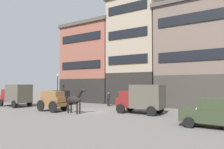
{
  "coord_description": "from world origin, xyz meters",
  "views": [
    {
      "loc": [
        12.49,
        -16.02,
        2.72
      ],
      "look_at": [
        0.93,
        2.0,
        3.67
      ],
      "focal_mm": 33.1,
      "sensor_mm": 36.0,
      "label": 1
    }
  ],
  "objects_px": {
    "delivery_truck_far": "(16,95)",
    "delivery_truck_near": "(141,98)",
    "sedan_light": "(61,97)",
    "fire_hydrant_curbside": "(218,109)",
    "draft_horse": "(75,100)",
    "pedestrian_officer": "(109,98)",
    "streetlamp_curbside": "(58,84)",
    "cargo_wagon": "(53,100)",
    "sedan_dark": "(212,113)"
  },
  "relations": [
    {
      "from": "delivery_truck_near",
      "to": "pedestrian_officer",
      "type": "relative_size",
      "value": 2.42
    },
    {
      "from": "delivery_truck_near",
      "to": "sedan_light",
      "type": "bearing_deg",
      "value": 170.68
    },
    {
      "from": "cargo_wagon",
      "to": "pedestrian_officer",
      "type": "height_order",
      "value": "cargo_wagon"
    },
    {
      "from": "draft_horse",
      "to": "delivery_truck_near",
      "type": "height_order",
      "value": "delivery_truck_near"
    },
    {
      "from": "cargo_wagon",
      "to": "streetlamp_curbside",
      "type": "height_order",
      "value": "streetlamp_curbside"
    },
    {
      "from": "sedan_dark",
      "to": "streetlamp_curbside",
      "type": "relative_size",
      "value": 0.9
    },
    {
      "from": "cargo_wagon",
      "to": "delivery_truck_far",
      "type": "relative_size",
      "value": 0.66
    },
    {
      "from": "cargo_wagon",
      "to": "fire_hydrant_curbside",
      "type": "bearing_deg",
      "value": 27.01
    },
    {
      "from": "delivery_truck_far",
      "to": "sedan_light",
      "type": "bearing_deg",
      "value": 62.87
    },
    {
      "from": "sedan_light",
      "to": "delivery_truck_far",
      "type": "bearing_deg",
      "value": -117.13
    },
    {
      "from": "cargo_wagon",
      "to": "draft_horse",
      "type": "distance_m",
      "value": 2.95
    },
    {
      "from": "cargo_wagon",
      "to": "sedan_dark",
      "type": "relative_size",
      "value": 0.8
    },
    {
      "from": "pedestrian_officer",
      "to": "fire_hydrant_curbside",
      "type": "relative_size",
      "value": 2.16
    },
    {
      "from": "cargo_wagon",
      "to": "sedan_dark",
      "type": "distance_m",
      "value": 14.29
    },
    {
      "from": "draft_horse",
      "to": "delivery_truck_far",
      "type": "relative_size",
      "value": 0.53
    },
    {
      "from": "sedan_light",
      "to": "streetlamp_curbside",
      "type": "bearing_deg",
      "value": 144.78
    },
    {
      "from": "delivery_truck_near",
      "to": "pedestrian_officer",
      "type": "distance_m",
      "value": 6.94
    },
    {
      "from": "sedan_dark",
      "to": "fire_hydrant_curbside",
      "type": "distance_m",
      "value": 7.01
    },
    {
      "from": "cargo_wagon",
      "to": "streetlamp_curbside",
      "type": "bearing_deg",
      "value": 134.89
    },
    {
      "from": "pedestrian_officer",
      "to": "streetlamp_curbside",
      "type": "distance_m",
      "value": 9.45
    },
    {
      "from": "fire_hydrant_curbside",
      "to": "delivery_truck_near",
      "type": "bearing_deg",
      "value": -147.13
    },
    {
      "from": "draft_horse",
      "to": "streetlamp_curbside",
      "type": "xyz_separation_m",
      "value": [
        -10.14,
        7.22,
        1.4
      ]
    },
    {
      "from": "fire_hydrant_curbside",
      "to": "cargo_wagon",
      "type": "bearing_deg",
      "value": -152.99
    },
    {
      "from": "delivery_truck_far",
      "to": "sedan_light",
      "type": "distance_m",
      "value": 5.43
    },
    {
      "from": "sedan_light",
      "to": "fire_hydrant_curbside",
      "type": "relative_size",
      "value": 4.65
    },
    {
      "from": "draft_horse",
      "to": "fire_hydrant_curbside",
      "type": "bearing_deg",
      "value": 32.9
    },
    {
      "from": "cargo_wagon",
      "to": "streetlamp_curbside",
      "type": "relative_size",
      "value": 0.71
    },
    {
      "from": "delivery_truck_far",
      "to": "pedestrian_officer",
      "type": "relative_size",
      "value": 2.48
    },
    {
      "from": "delivery_truck_near",
      "to": "sedan_light",
      "type": "relative_size",
      "value": 1.13
    },
    {
      "from": "pedestrian_officer",
      "to": "streetlamp_curbside",
      "type": "relative_size",
      "value": 0.44
    },
    {
      "from": "delivery_truck_far",
      "to": "delivery_truck_near",
      "type": "bearing_deg",
      "value": 10.28
    },
    {
      "from": "cargo_wagon",
      "to": "pedestrian_officer",
      "type": "bearing_deg",
      "value": 72.96
    },
    {
      "from": "sedan_dark",
      "to": "draft_horse",
      "type": "bearing_deg",
      "value": -179.38
    },
    {
      "from": "draft_horse",
      "to": "pedestrian_officer",
      "type": "xyz_separation_m",
      "value": [
        -0.86,
        6.83,
        -0.29
      ]
    },
    {
      "from": "cargo_wagon",
      "to": "streetlamp_curbside",
      "type": "xyz_separation_m",
      "value": [
        -7.19,
        7.22,
        1.52
      ]
    },
    {
      "from": "cargo_wagon",
      "to": "delivery_truck_far",
      "type": "bearing_deg",
      "value": 175.42
    },
    {
      "from": "delivery_truck_far",
      "to": "fire_hydrant_curbside",
      "type": "xyz_separation_m",
      "value": [
        20.97,
        6.54,
        -1.0
      ]
    },
    {
      "from": "pedestrian_officer",
      "to": "fire_hydrant_curbside",
      "type": "bearing_deg",
      "value": 1.34
    },
    {
      "from": "delivery_truck_far",
      "to": "pedestrian_officer",
      "type": "height_order",
      "value": "delivery_truck_far"
    },
    {
      "from": "cargo_wagon",
      "to": "delivery_truck_near",
      "type": "height_order",
      "value": "delivery_truck_near"
    },
    {
      "from": "draft_horse",
      "to": "fire_hydrant_curbside",
      "type": "distance_m",
      "value": 13.11
    },
    {
      "from": "sedan_dark",
      "to": "streetlamp_curbside",
      "type": "xyz_separation_m",
      "value": [
        -21.49,
        7.1,
        1.76
      ]
    },
    {
      "from": "pedestrian_officer",
      "to": "fire_hydrant_curbside",
      "type": "height_order",
      "value": "pedestrian_officer"
    },
    {
      "from": "delivery_truck_near",
      "to": "sedan_light",
      "type": "xyz_separation_m",
      "value": [
        -12.62,
        2.07,
        -0.51
      ]
    },
    {
      "from": "pedestrian_officer",
      "to": "streetlamp_curbside",
      "type": "height_order",
      "value": "streetlamp_curbside"
    },
    {
      "from": "cargo_wagon",
      "to": "delivery_truck_near",
      "type": "distance_m",
      "value": 8.7
    },
    {
      "from": "cargo_wagon",
      "to": "delivery_truck_near",
      "type": "xyz_separation_m",
      "value": [
        8.05,
        3.3,
        0.28
      ]
    },
    {
      "from": "sedan_dark",
      "to": "pedestrian_officer",
      "type": "bearing_deg",
      "value": 151.21
    },
    {
      "from": "delivery_truck_far",
      "to": "pedestrian_officer",
      "type": "xyz_separation_m",
      "value": [
        9.13,
        6.26,
        -0.44
      ]
    },
    {
      "from": "cargo_wagon",
      "to": "sedan_light",
      "type": "bearing_deg",
      "value": 130.41
    }
  ]
}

